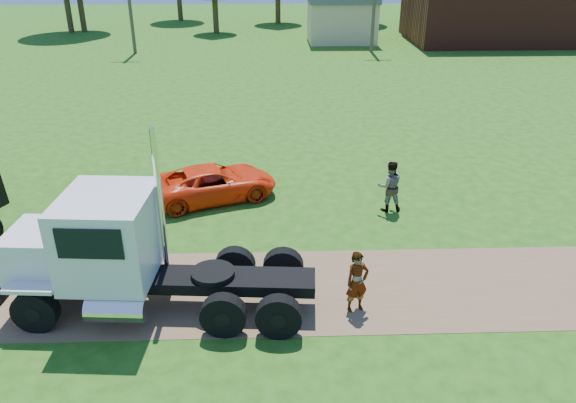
{
  "coord_description": "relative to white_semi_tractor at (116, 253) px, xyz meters",
  "views": [
    {
      "loc": [
        -2.81,
        -13.41,
        9.31
      ],
      "look_at": [
        -2.25,
        2.52,
        1.6
      ],
      "focal_mm": 35.0,
      "sensor_mm": 36.0,
      "label": 1
    }
  ],
  "objects": [
    {
      "name": "ground",
      "position": [
        6.9,
        0.58,
        -1.68
      ],
      "size": [
        140.0,
        140.0,
        0.0
      ],
      "primitive_type": "plane",
      "color": "#214B10",
      "rests_on": "ground"
    },
    {
      "name": "dirt_track",
      "position": [
        6.9,
        0.58,
        -1.68
      ],
      "size": [
        120.0,
        4.2,
        0.01
      ],
      "primitive_type": "cube",
      "color": "brown",
      "rests_on": "ground"
    },
    {
      "name": "spectator_b",
      "position": [
        8.42,
        5.56,
        -0.72
      ],
      "size": [
        0.96,
        0.76,
        1.92
      ],
      "primitive_type": "imported",
      "rotation": [
        0.0,
        0.0,
        3.18
      ],
      "color": "#999999",
      "rests_on": "ground"
    },
    {
      "name": "brick_building",
      "position": [
        24.9,
        40.58,
        0.98
      ],
      "size": [
        15.4,
        10.4,
        5.3
      ],
      "color": "maroon",
      "rests_on": "ground"
    },
    {
      "name": "orange_pickup",
      "position": [
        1.94,
        6.77,
        -1.02
      ],
      "size": [
        5.23,
        3.73,
        1.32
      ],
      "primitive_type": "imported",
      "rotation": [
        0.0,
        0.0,
        1.93
      ],
      "color": "#F2330B",
      "rests_on": "ground"
    },
    {
      "name": "white_semi_tractor",
      "position": [
        0.0,
        0.0,
        0.0
      ],
      "size": [
        8.27,
        3.27,
        4.92
      ],
      "rotation": [
        0.0,
        0.0,
        -0.08
      ],
      "color": "black",
      "rests_on": "ground"
    },
    {
      "name": "tan_shed",
      "position": [
        10.9,
        40.58,
        0.74
      ],
      "size": [
        6.2,
        5.4,
        4.7
      ],
      "color": "#CDB580",
      "rests_on": "ground"
    },
    {
      "name": "spectator_a",
      "position": [
        6.37,
        -0.41,
        -0.79
      ],
      "size": [
        0.75,
        0.61,
        1.77
      ],
      "primitive_type": "imported",
      "rotation": [
        0.0,
        0.0,
        0.33
      ],
      "color": "#999999",
      "rests_on": "ground"
    }
  ]
}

